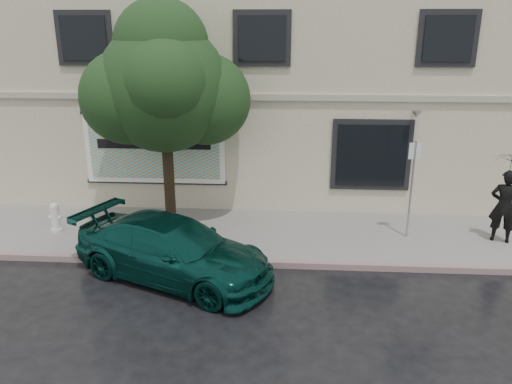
# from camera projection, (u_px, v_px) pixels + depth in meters

# --- Properties ---
(ground) EXTENTS (90.00, 90.00, 0.00)m
(ground) POSITION_uv_depth(u_px,v_px,m) (249.00, 298.00, 10.63)
(ground) COLOR black
(ground) RESTS_ON ground
(sidewalk) EXTENTS (20.00, 3.50, 0.15)m
(sidewalk) POSITION_uv_depth(u_px,v_px,m) (258.00, 235.00, 13.68)
(sidewalk) COLOR gray
(sidewalk) RESTS_ON ground
(curb) EXTENTS (20.00, 0.18, 0.16)m
(curb) POSITION_uv_depth(u_px,v_px,m) (254.00, 263.00, 12.02)
(curb) COLOR slate
(curb) RESTS_ON ground
(building) EXTENTS (20.00, 8.12, 7.00)m
(building) POSITION_uv_depth(u_px,v_px,m) (268.00, 85.00, 18.05)
(building) COLOR beige
(building) RESTS_ON ground
(billboard) EXTENTS (4.30, 0.16, 2.20)m
(billboard) POSITION_uv_depth(u_px,v_px,m) (154.00, 149.00, 14.83)
(billboard) COLOR white
(billboard) RESTS_ON ground
(car) EXTENTS (5.21, 3.85, 1.39)m
(car) POSITION_uv_depth(u_px,v_px,m) (173.00, 250.00, 11.30)
(car) COLOR #08332E
(car) RESTS_ON ground
(pedestrian) EXTENTS (0.82, 0.67, 1.93)m
(pedestrian) POSITION_uv_depth(u_px,v_px,m) (504.00, 206.00, 12.82)
(pedestrian) COLOR black
(pedestrian) RESTS_ON sidewalk
(umbrella) EXTENTS (0.97, 0.97, 0.68)m
(umbrella) POSITION_uv_depth(u_px,v_px,m) (512.00, 157.00, 12.41)
(umbrella) COLOR black
(umbrella) RESTS_ON pedestrian
(street_tree) EXTENTS (3.36, 3.36, 5.54)m
(street_tree) POSITION_uv_depth(u_px,v_px,m) (164.00, 88.00, 12.87)
(street_tree) COLOR black
(street_tree) RESTS_ON sidewalk
(fire_hydrant) EXTENTS (0.33, 0.31, 0.82)m
(fire_hydrant) POSITION_uv_depth(u_px,v_px,m) (55.00, 217.00, 13.63)
(fire_hydrant) COLOR silver
(fire_hydrant) RESTS_ON sidewalk
(sign_pole) EXTENTS (0.32, 0.06, 2.61)m
(sign_pole) POSITION_uv_depth(u_px,v_px,m) (412.00, 181.00, 12.88)
(sign_pole) COLOR #9EA1A7
(sign_pole) RESTS_ON sidewalk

